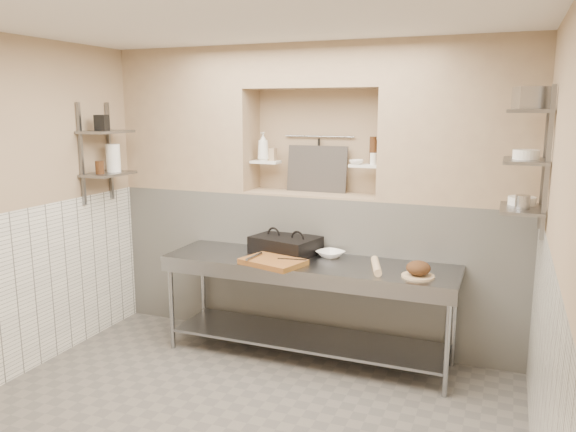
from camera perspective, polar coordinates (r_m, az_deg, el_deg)
The scene contains 48 objects.
floor at distance 4.36m, azimuth -5.59°, elevation -20.49°, with size 4.00×3.90×0.10m, color #615B56.
ceiling at distance 3.78m, azimuth -6.45°, elevation 20.43°, with size 4.00×3.90×0.10m, color silver.
wall_left at distance 5.09m, azimuth -26.95°, elevation 0.43°, with size 0.10×3.90×2.80m, color tan.
wall_right at distance 3.42m, azimuth 26.28°, elevation -4.12°, with size 0.10×3.90×2.80m, color tan.
wall_back at distance 5.64m, azimuth 3.42°, elevation 2.51°, with size 4.00×0.10×2.80m, color tan.
backwall_lower at distance 5.55m, azimuth 2.54°, elevation -5.00°, with size 4.00×0.40×1.40m, color silver.
alcove_sill at distance 5.40m, azimuth 2.60°, elevation 2.26°, with size 1.30×0.40×0.02m, color tan.
backwall_pillar_left at distance 5.91m, azimuth -9.77°, elevation 9.57°, with size 1.35×0.40×1.40m, color tan.
backwall_pillar_right at distance 5.07m, azimuth 17.16°, elevation 9.07°, with size 1.35×0.40×1.40m, color tan.
backwall_header at distance 5.35m, azimuth 2.71°, elevation 14.95°, with size 1.30×0.40×0.40m, color tan.
wainscot_left at distance 5.20m, azimuth -25.84°, elevation -7.22°, with size 0.02×3.90×1.40m, color silver.
wainscot_right at distance 3.64m, azimuth 24.36°, elevation -14.77°, with size 0.02×3.90×1.40m, color silver.
alcove_shelf_left at distance 5.55m, azimuth -2.29°, elevation 5.51°, with size 0.28×0.16×0.03m, color white.
alcove_shelf_right at distance 5.23m, azimuth 7.84°, elevation 5.09°, with size 0.28×0.16×0.03m, color white.
utensil_rail at distance 5.51m, azimuth 3.23°, elevation 8.07°, with size 0.02×0.02×0.70m, color gray.
hanging_steel at distance 5.50m, azimuth 3.14°, elevation 6.29°, with size 0.02×0.02×0.30m, color black.
splash_panel at distance 5.47m, azimuth 2.96°, elevation 4.79°, with size 0.60×0.02×0.45m, color #383330.
shelf_rail_left_a at distance 5.88m, azimuth -17.68°, elevation 6.29°, with size 0.03×0.03×0.95m, color slate.
shelf_rail_left_b at distance 5.58m, azimuth -20.27°, elevation 5.91°, with size 0.03×0.03×0.95m, color slate.
wall_shelf_left_lower at distance 5.66m, azimuth -17.77°, elevation 4.09°, with size 0.30×0.50×0.03m, color slate.
wall_shelf_left_upper at distance 5.63m, azimuth -18.00°, elevation 8.13°, with size 0.30×0.50×0.03m, color slate.
shelf_rail_right_a at distance 4.57m, azimuth 24.63°, elevation 5.28°, with size 0.03×0.03×1.05m, color slate.
shelf_rail_right_b at distance 4.18m, azimuth 24.89°, elevation 4.82°, with size 0.03×0.03×1.05m, color slate.
wall_shelf_right_lower at distance 4.41m, azimuth 22.65°, elevation 0.67°, with size 0.30×0.50×0.03m, color slate.
wall_shelf_right_mid at distance 4.37m, azimuth 22.99°, elevation 5.19°, with size 0.30×0.50×0.03m, color slate.
wall_shelf_right_upper at distance 4.35m, azimuth 23.33°, elevation 9.77°, with size 0.30×0.50×0.03m, color slate.
prep_table at distance 5.01m, azimuth 1.98°, elevation -7.46°, with size 2.60×0.70×0.90m.
panini_press at distance 5.19m, azimuth -0.25°, elevation -2.95°, with size 0.66×0.54×0.16m.
cutting_board at distance 4.83m, azimuth -1.53°, elevation -4.67°, with size 0.51×0.36×0.05m, color brown.
knife_blade at distance 4.81m, azimuth 0.40°, elevation -4.43°, with size 0.25×0.03×0.01m, color gray.
tongs at distance 4.88m, azimuth -3.47°, elevation -4.11°, with size 0.02×0.02×0.25m, color gray.
mixing_bowl at distance 5.07m, azimuth 4.34°, elevation -3.87°, with size 0.23×0.23×0.06m, color white.
rolling_pin at distance 4.73m, azimuth 8.95°, elevation -5.04°, with size 0.06×0.06×0.43m, color tan.
bread_board at distance 4.60m, azimuth 13.07°, elevation -5.96°, with size 0.26×0.26×0.02m, color tan.
bread_loaf at distance 4.58m, azimuth 13.10°, elevation -5.18°, with size 0.19×0.19×0.12m, color #4C2D19.
bottle_soap at distance 5.52m, azimuth -2.54°, elevation 7.06°, with size 0.11×0.11×0.28m, color white.
jar_alcove at distance 5.55m, azimuth -1.67°, elevation 6.28°, with size 0.08×0.08×0.12m, color tan.
bowl_alcove at distance 5.22m, azimuth 6.95°, elevation 5.47°, with size 0.13×0.13×0.04m, color white.
condiment_a at distance 5.23m, azimuth 8.67°, elevation 6.46°, with size 0.06×0.06×0.23m, color #392010.
condiment_b at distance 5.24m, azimuth 8.61°, elevation 6.60°, with size 0.06×0.06×0.25m, color #392010.
condiment_c at distance 5.18m, azimuth 8.66°, elevation 5.75°, with size 0.06×0.06×0.11m, color white.
jug_left at distance 5.71m, azimuth -17.33°, elevation 5.65°, with size 0.13×0.13×0.27m, color white.
jar_left at distance 5.57m, azimuth -18.58°, elevation 4.70°, with size 0.08×0.08×0.12m, color #392010.
box_left_upper at distance 5.59m, azimuth -18.40°, elevation 8.98°, with size 0.11×0.11×0.15m, color black.
bowl_right at distance 4.52m, azimuth 22.67°, elevation 1.44°, with size 0.20×0.20×0.06m, color white.
canister_right at distance 4.31m, azimuth 22.73°, elevation 1.29°, with size 0.10×0.10×0.10m, color gray.
bowl_right_mid at distance 4.35m, azimuth 23.04°, elevation 5.77°, with size 0.18×0.18×0.07m, color white.
basket_right at distance 4.38m, azimuth 23.41°, elevation 10.95°, with size 0.20×0.24×0.16m, color gray.
Camera 1 is at (1.73, -3.30, 2.22)m, focal length 35.00 mm.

